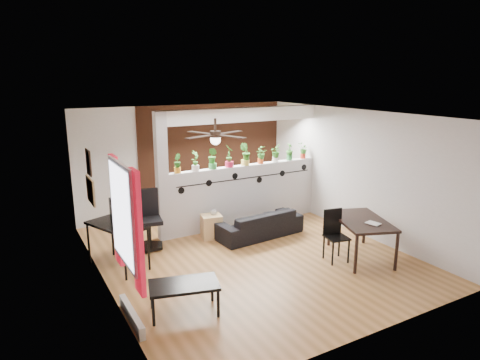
# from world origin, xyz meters

# --- Properties ---
(room_shell) EXTENTS (6.30, 7.10, 2.90)m
(room_shell) POSITION_xyz_m (0.00, 0.00, 1.30)
(room_shell) COLOR brown
(room_shell) RESTS_ON ground
(partition_wall) EXTENTS (3.60, 0.18, 1.35)m
(partition_wall) POSITION_xyz_m (0.80, 1.50, 0.68)
(partition_wall) COLOR #BCBCC1
(partition_wall) RESTS_ON ground
(ceiling_header) EXTENTS (3.60, 0.18, 0.30)m
(ceiling_header) POSITION_xyz_m (0.80, 1.50, 2.45)
(ceiling_header) COLOR white
(ceiling_header) RESTS_ON room_shell
(pier_column) EXTENTS (0.22, 0.20, 2.60)m
(pier_column) POSITION_xyz_m (-1.11, 1.50, 1.30)
(pier_column) COLOR #BCBCC1
(pier_column) RESTS_ON ground
(brick_panel) EXTENTS (3.90, 0.05, 2.60)m
(brick_panel) POSITION_xyz_m (0.80, 2.97, 1.30)
(brick_panel) COLOR #B05633
(brick_panel) RESTS_ON ground
(vine_decal) EXTENTS (3.31, 0.01, 0.30)m
(vine_decal) POSITION_xyz_m (0.80, 1.40, 1.08)
(vine_decal) COLOR black
(vine_decal) RESTS_ON partition_wall
(window_assembly) EXTENTS (0.09, 1.30, 1.55)m
(window_assembly) POSITION_xyz_m (-2.56, -1.20, 1.51)
(window_assembly) COLOR white
(window_assembly) RESTS_ON room_shell
(baseboard_heater) EXTENTS (0.08, 1.00, 0.18)m
(baseboard_heater) POSITION_xyz_m (-2.54, -1.20, 0.09)
(baseboard_heater) COLOR beige
(baseboard_heater) RESTS_ON ground
(corkboard) EXTENTS (0.03, 0.60, 0.45)m
(corkboard) POSITION_xyz_m (-2.58, 0.95, 1.35)
(corkboard) COLOR #967848
(corkboard) RESTS_ON room_shell
(framed_art) EXTENTS (0.03, 0.34, 0.44)m
(framed_art) POSITION_xyz_m (-2.58, 0.90, 1.85)
(framed_art) COLOR #8C7259
(framed_art) RESTS_ON room_shell
(ceiling_fan) EXTENTS (1.19, 1.19, 0.43)m
(ceiling_fan) POSITION_xyz_m (-0.80, -0.30, 2.31)
(ceiling_fan) COLOR black
(ceiling_fan) RESTS_ON room_shell
(potted_plant_0) EXTENTS (0.19, 0.22, 0.39)m
(potted_plant_0) POSITION_xyz_m (-0.78, 1.50, 1.56)
(potted_plant_0) COLOR orange
(potted_plant_0) RESTS_ON partition_wall
(potted_plant_1) EXTENTS (0.28, 0.27, 0.43)m
(potted_plant_1) POSITION_xyz_m (-0.39, 1.50, 1.58)
(potted_plant_1) COLOR white
(potted_plant_1) RESTS_ON partition_wall
(potted_plant_2) EXTENTS (0.26, 0.29, 0.45)m
(potted_plant_2) POSITION_xyz_m (0.01, 1.50, 1.59)
(potted_plant_2) COLOR green
(potted_plant_2) RESTS_ON partition_wall
(potted_plant_3) EXTENTS (0.25, 0.29, 0.48)m
(potted_plant_3) POSITION_xyz_m (0.41, 1.50, 1.61)
(potted_plant_3) COLOR #BE1E43
(potted_plant_3) RESTS_ON partition_wall
(potted_plant_4) EXTENTS (0.33, 0.32, 0.49)m
(potted_plant_4) POSITION_xyz_m (0.80, 1.50, 1.61)
(potted_plant_4) COLOR gold
(potted_plant_4) RESTS_ON partition_wall
(potted_plant_5) EXTENTS (0.17, 0.20, 0.38)m
(potted_plant_5) POSITION_xyz_m (1.20, 1.50, 1.55)
(potted_plant_5) COLOR #DB4C19
(potted_plant_5) RESTS_ON partition_wall
(potted_plant_6) EXTENTS (0.22, 0.24, 0.39)m
(potted_plant_6) POSITION_xyz_m (1.59, 1.50, 1.56)
(potted_plant_6) COLOR white
(potted_plant_6) RESTS_ON partition_wall
(potted_plant_7) EXTENTS (0.25, 0.24, 0.39)m
(potted_plant_7) POSITION_xyz_m (1.98, 1.50, 1.56)
(potted_plant_7) COLOR #308641
(potted_plant_7) RESTS_ON partition_wall
(potted_plant_8) EXTENTS (0.19, 0.16, 0.37)m
(potted_plant_8) POSITION_xyz_m (2.38, 1.50, 1.55)
(potted_plant_8) COLOR red
(potted_plant_8) RESTS_ON partition_wall
(sofa) EXTENTS (1.80, 0.82, 0.51)m
(sofa) POSITION_xyz_m (0.68, 0.71, 0.26)
(sofa) COLOR black
(sofa) RESTS_ON ground
(cube_shelf) EXTENTS (0.46, 0.43, 0.49)m
(cube_shelf) POSITION_xyz_m (-0.24, 1.08, 0.24)
(cube_shelf) COLOR tan
(cube_shelf) RESTS_ON ground
(cup) EXTENTS (0.16, 0.16, 0.10)m
(cup) POSITION_xyz_m (-0.19, 1.08, 0.54)
(cup) COLOR gray
(cup) RESTS_ON cube_shelf
(computer_desk) EXTENTS (0.95, 1.23, 0.79)m
(computer_desk) POSITION_xyz_m (-2.25, 0.63, 0.72)
(computer_desk) COLOR black
(computer_desk) RESTS_ON ground
(monitor) EXTENTS (0.35, 0.12, 0.19)m
(monitor) POSITION_xyz_m (-2.25, 0.78, 0.89)
(monitor) COLOR black
(monitor) RESTS_ON computer_desk
(office_chair) EXTENTS (0.58, 0.58, 1.12)m
(office_chair) POSITION_xyz_m (-1.51, 1.23, 0.49)
(office_chair) COLOR black
(office_chair) RESTS_ON ground
(dining_table) EXTENTS (1.22, 1.53, 0.73)m
(dining_table) POSITION_xyz_m (1.72, -1.13, 0.65)
(dining_table) COLOR black
(dining_table) RESTS_ON ground
(book) EXTENTS (0.22, 0.27, 0.02)m
(book) POSITION_xyz_m (1.62, -1.43, 0.74)
(book) COLOR gray
(book) RESTS_ON dining_table
(folding_chair) EXTENTS (0.44, 0.44, 0.94)m
(folding_chair) POSITION_xyz_m (1.24, -0.96, 0.55)
(folding_chair) COLOR black
(folding_chair) RESTS_ON ground
(coffee_table) EXTENTS (1.07, 0.77, 0.45)m
(coffee_table) POSITION_xyz_m (-1.82, -1.33, 0.40)
(coffee_table) COLOR black
(coffee_table) RESTS_ON ground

